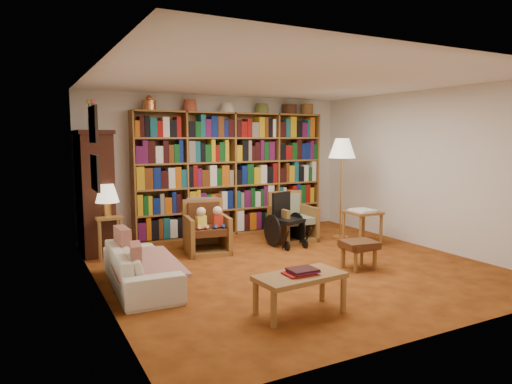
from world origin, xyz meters
TOP-DOWN VIEW (x-y plane):
  - floor at (0.00, 0.00)m, footprint 5.00×5.00m
  - ceiling at (0.00, 0.00)m, footprint 5.00×5.00m
  - wall_back at (0.00, 2.50)m, footprint 5.00×0.00m
  - wall_front at (0.00, -2.50)m, footprint 5.00×0.00m
  - wall_left at (-2.50, 0.00)m, footprint 0.00×5.00m
  - wall_right at (2.50, 0.00)m, footprint 0.00×5.00m
  - bookshelf at (0.20, 2.33)m, footprint 3.60×0.30m
  - curio_cabinet at (-2.25, 2.00)m, footprint 0.50×0.95m
  - framed_pictures at (-2.48, 0.30)m, footprint 0.03×0.52m
  - sofa at (-2.05, 0.04)m, footprint 1.66×0.71m
  - sofa_throw at (-2.00, 0.04)m, footprint 0.83×1.43m
  - cushion_left at (-2.18, 0.39)m, footprint 0.14×0.41m
  - cushion_right at (-2.18, -0.31)m, footprint 0.16×0.36m
  - side_table_lamp at (-2.15, 1.55)m, footprint 0.37×0.37m
  - table_lamp at (-2.15, 1.55)m, footprint 0.34×0.34m
  - armchair_leather at (-0.76, 1.27)m, footprint 0.73×0.76m
  - armchair_sage at (0.86, 1.39)m, footprint 0.67×0.70m
  - wheelchair at (0.55, 1.07)m, footprint 0.53×0.69m
  - floor_lamp at (1.68, 1.06)m, footprint 0.46×0.46m
  - side_table_papers at (1.69, 0.51)m, footprint 0.51×0.51m
  - footstool_a at (0.72, -0.56)m, footprint 0.49×0.44m
  - footstool_b at (0.73, -0.55)m, footprint 0.43×0.37m
  - coffee_table at (-0.83, -1.50)m, footprint 0.93×0.52m

SIDE VIEW (x-z plane):
  - floor at x=0.00m, z-range 0.00..0.00m
  - sofa at x=-2.05m, z-range 0.00..0.48m
  - footstool_b at x=0.73m, z-range 0.11..0.47m
  - sofa_throw at x=-2.00m, z-range 0.28..0.32m
  - footstool_a at x=0.72m, z-range 0.12..0.50m
  - armchair_sage at x=0.86m, z-range -0.10..0.72m
  - armchair_leather at x=-0.76m, z-range -0.07..0.74m
  - coffee_table at x=-0.83m, z-range 0.12..0.57m
  - wheelchair at x=0.55m, z-range -0.04..0.82m
  - side_table_lamp at x=-2.15m, z-range 0.13..0.76m
  - cushion_right at x=-2.18m, z-range 0.28..0.62m
  - cushion_left at x=-2.18m, z-range 0.25..0.65m
  - side_table_papers at x=1.69m, z-range 0.17..0.76m
  - table_lamp at x=-2.15m, z-range 0.71..1.17m
  - curio_cabinet at x=-2.25m, z-range -0.25..2.15m
  - bookshelf at x=0.20m, z-range -0.04..2.38m
  - wall_back at x=0.00m, z-range -1.25..3.75m
  - wall_front at x=0.00m, z-range -1.25..3.75m
  - wall_left at x=-2.50m, z-range -1.25..3.75m
  - wall_right at x=2.50m, z-range -1.25..3.75m
  - floor_lamp at x=1.68m, z-range 0.63..2.37m
  - framed_pictures at x=-2.48m, z-range 1.14..2.11m
  - ceiling at x=0.00m, z-range 2.50..2.50m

